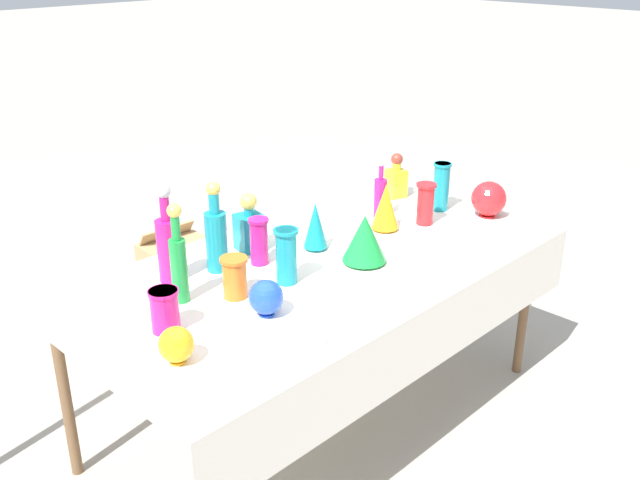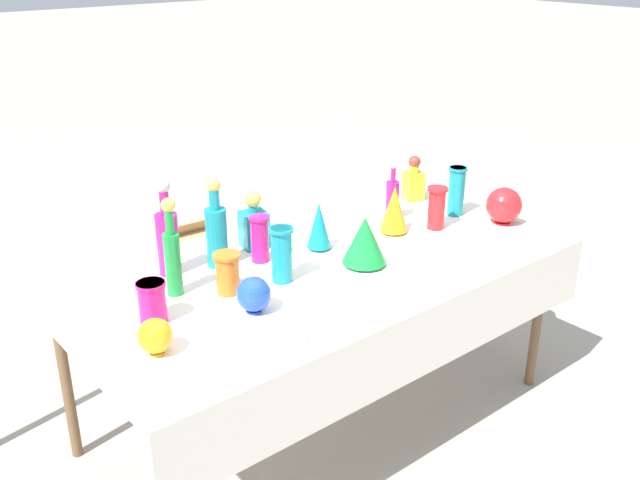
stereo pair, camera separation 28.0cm
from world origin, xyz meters
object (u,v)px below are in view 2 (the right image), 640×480
(square_decanter_1, at_px, (414,182))
(round_bowl_2, at_px, (504,205))
(slender_vase_0, at_px, (457,190))
(slender_vase_5, at_px, (437,207))
(tall_bottle_2, at_px, (392,199))
(fluted_vase_2, at_px, (394,209))
(slender_vase_3, at_px, (282,253))
(square_decanter_0, at_px, (254,224))
(slender_vase_4, at_px, (152,301))
(tall_bottle_1, at_px, (172,254))
(fluted_vase_0, at_px, (365,240))
(round_bowl_0, at_px, (253,294))
(round_bowl_1, at_px, (155,336))
(slender_vase_1, at_px, (260,237))
(cardboard_box_behind_left, at_px, (202,267))
(cardboard_box_behind_right, at_px, (204,312))
(tall_bottle_0, at_px, (216,231))
(slender_vase_2, at_px, (227,272))
(tall_bottle_3, at_px, (168,238))
(fluted_vase_1, at_px, (319,225))

(square_decanter_1, bearing_deg, round_bowl_2, -80.06)
(slender_vase_0, height_order, slender_vase_5, slender_vase_0)
(tall_bottle_2, height_order, fluted_vase_2, tall_bottle_2)
(slender_vase_0, height_order, slender_vase_3, slender_vase_0)
(square_decanter_0, relative_size, slender_vase_4, 1.67)
(tall_bottle_2, xyz_separation_m, slender_vase_0, (0.28, -0.15, 0.02))
(tall_bottle_1, relative_size, square_decanter_0, 1.51)
(fluted_vase_0, xyz_separation_m, round_bowl_0, (-0.57, -0.05, -0.04))
(slender_vase_0, bearing_deg, slender_vase_4, -179.15)
(slender_vase_0, relative_size, round_bowl_2, 1.37)
(slender_vase_0, distance_m, round_bowl_0, 1.30)
(round_bowl_1, bearing_deg, slender_vase_1, 29.29)
(slender_vase_5, distance_m, fluted_vase_0, 0.52)
(square_decanter_1, bearing_deg, cardboard_box_behind_left, 121.52)
(slender_vase_5, xyz_separation_m, cardboard_box_behind_left, (-0.45, 1.38, -0.67))
(tall_bottle_1, height_order, square_decanter_1, tall_bottle_1)
(cardboard_box_behind_left, bearing_deg, round_bowl_1, -123.91)
(square_decanter_0, height_order, cardboard_box_behind_right, square_decanter_0)
(slender_vase_5, bearing_deg, tall_bottle_0, 163.60)
(fluted_vase_0, bearing_deg, fluted_vase_2, 26.64)
(slender_vase_5, xyz_separation_m, round_bowl_1, (-1.48, -0.16, -0.04))
(slender_vase_2, distance_m, round_bowl_0, 0.19)
(slender_vase_0, xyz_separation_m, slender_vase_1, (-1.02, 0.16, -0.02))
(tall_bottle_3, bearing_deg, slender_vase_0, -11.87)
(slender_vase_3, bearing_deg, round_bowl_2, -8.28)
(tall_bottle_2, xyz_separation_m, tall_bottle_3, (-1.08, 0.14, 0.05))
(cardboard_box_behind_left, bearing_deg, fluted_vase_1, -95.16)
(slender_vase_1, relative_size, slender_vase_5, 1.00)
(slender_vase_2, bearing_deg, tall_bottle_0, 66.88)
(square_decanter_1, bearing_deg, tall_bottle_2, -155.26)
(fluted_vase_2, bearing_deg, cardboard_box_behind_right, 118.58)
(slender_vase_3, bearing_deg, round_bowl_0, -148.68)
(slender_vase_3, bearing_deg, cardboard_box_behind_left, 73.21)
(square_decanter_0, relative_size, round_bowl_1, 2.06)
(slender_vase_2, xyz_separation_m, round_bowl_1, (-0.41, -0.21, -0.02))
(round_bowl_0, bearing_deg, round_bowl_2, -1.24)
(slender_vase_2, bearing_deg, square_decanter_1, 12.16)
(slender_vase_0, distance_m, slender_vase_1, 1.03)
(tall_bottle_3, relative_size, slender_vase_1, 2.01)
(tall_bottle_3, distance_m, square_decanter_0, 0.41)
(tall_bottle_3, xyz_separation_m, slender_vase_0, (1.36, -0.29, -0.03))
(fluted_vase_0, distance_m, round_bowl_1, 0.97)
(slender_vase_3, height_order, fluted_vase_0, slender_vase_3)
(fluted_vase_2, bearing_deg, round_bowl_0, -166.78)
(tall_bottle_0, distance_m, slender_vase_2, 0.26)
(tall_bottle_1, distance_m, tall_bottle_3, 0.19)
(tall_bottle_1, height_order, slender_vase_4, tall_bottle_1)
(tall_bottle_0, height_order, cardboard_box_behind_right, tall_bottle_0)
(slender_vase_5, bearing_deg, slender_vase_2, 176.98)
(fluted_vase_1, bearing_deg, tall_bottle_2, 5.81)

